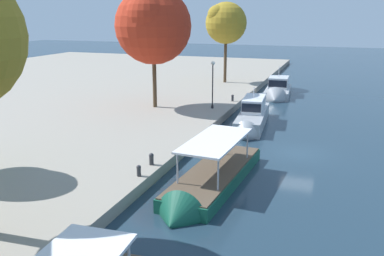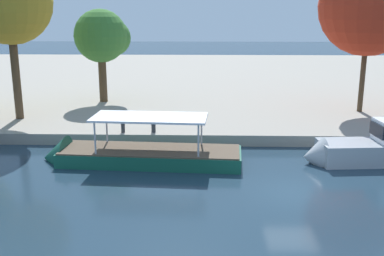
# 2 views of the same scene
# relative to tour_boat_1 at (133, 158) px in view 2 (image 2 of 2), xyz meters

# --- Properties ---
(ground_plane) EXTENTS (220.00, 220.00, 0.00)m
(ground_plane) POSITION_rel_tour_boat_1_xyz_m (8.59, -4.41, -0.27)
(ground_plane) COLOR #1E3342
(dock_promenade) EXTENTS (120.00, 55.00, 0.75)m
(dock_promenade) POSITION_rel_tour_boat_1_xyz_m (8.59, 30.91, 0.11)
(dock_promenade) COLOR gray
(dock_promenade) RESTS_ON ground_plane
(tour_boat_1) EXTENTS (11.88, 3.69, 4.04)m
(tour_boat_1) POSITION_rel_tour_boat_1_xyz_m (0.00, 0.00, 0.00)
(tour_boat_1) COLOR #14513D
(tour_boat_1) RESTS_ON ground_plane
(mooring_bollard_1) EXTENTS (0.31, 0.31, 0.78)m
(mooring_bollard_1) POSITION_rel_tour_boat_1_xyz_m (0.79, 4.13, 0.90)
(mooring_bollard_1) COLOR #2D2D33
(mooring_bollard_1) RESTS_ON dock_promenade
(mooring_bollard_2) EXTENTS (0.28, 0.28, 0.70)m
(mooring_bollard_2) POSITION_rel_tour_boat_1_xyz_m (-1.24, 4.02, 0.85)
(mooring_bollard_2) COLOR #2D2D33
(mooring_bollard_2) RESTS_ON dock_promenade
(tree_0) EXTENTS (4.74, 4.86, 8.06)m
(tree_0) POSITION_rel_tour_boat_1_xyz_m (-4.64, 14.85, 6.16)
(tree_0) COLOR #4C3823
(tree_0) RESTS_ON dock_promenade
(tree_1) EXTENTS (6.10, 6.10, 11.58)m
(tree_1) POSITION_rel_tour_boat_1_xyz_m (-9.51, 7.89, 8.92)
(tree_1) COLOR #4C3823
(tree_1) RESTS_ON dock_promenade
(tree_2) EXTENTS (7.68, 7.64, 12.06)m
(tree_2) POSITION_rel_tour_boat_1_xyz_m (16.59, 11.12, 8.95)
(tree_2) COLOR #4C3823
(tree_2) RESTS_ON dock_promenade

